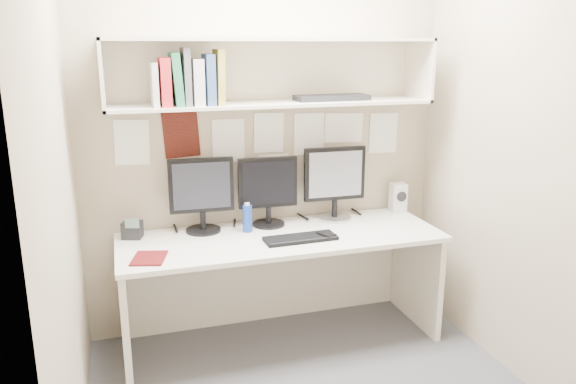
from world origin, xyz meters
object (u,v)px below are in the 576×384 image
object	(u,v)px
maroon_notebook	(149,258)
desk_phone	(132,230)
monitor_right	(335,181)
speaker	(398,197)
keyboard	(300,238)
desk	(281,288)
monitor_center	(268,188)
monitor_left	(202,192)

from	to	relation	value
maroon_notebook	desk_phone	distance (m)	0.40
monitor_right	speaker	bearing A→B (deg)	4.23
maroon_notebook	keyboard	bearing A→B (deg)	18.52
desk	desk_phone	bearing A→B (deg)	166.67
monitor_center	monitor_right	bearing A→B (deg)	2.55
monitor_right	desk_phone	size ratio (longest dim) A/B	3.54
speaker	desk_phone	bearing A→B (deg)	-173.71
maroon_notebook	monitor_left	bearing A→B (deg)	63.12
speaker	desk_phone	xyz separation A→B (m)	(-1.82, -0.03, -0.05)
monitor_right	speaker	distance (m)	0.52
monitor_right	maroon_notebook	world-z (taller)	monitor_right
monitor_right	desk_phone	xyz separation A→B (m)	(-1.33, -0.01, -0.21)
monitor_center	maroon_notebook	bearing A→B (deg)	-150.75
monitor_right	desk_phone	bearing A→B (deg)	-177.98
keyboard	monitor_left	bearing A→B (deg)	145.50
monitor_center	maroon_notebook	distance (m)	0.92
monitor_left	maroon_notebook	size ratio (longest dim) A/B	2.21
keyboard	desk	bearing A→B (deg)	121.57
keyboard	speaker	distance (m)	0.93
keyboard	speaker	bearing A→B (deg)	21.98
monitor_right	keyboard	distance (m)	0.56
monitor_left	monitor_right	bearing A→B (deg)	2.70
monitor_center	monitor_right	xyz separation A→B (m)	(0.46, -0.00, 0.02)
monitor_left	monitor_center	bearing A→B (deg)	2.71
monitor_center	speaker	distance (m)	0.97
desk	monitor_left	xyz separation A→B (m)	(-0.45, 0.22, 0.62)
monitor_right	keyboard	bearing A→B (deg)	-133.99
keyboard	speaker	world-z (taller)	speaker
keyboard	maroon_notebook	bearing A→B (deg)	-178.44
monitor_center	keyboard	bearing A→B (deg)	-70.21
monitor_left	monitor_center	size ratio (longest dim) A/B	1.05
monitor_left	maroon_notebook	distance (m)	0.59
monitor_center	keyboard	xyz separation A→B (m)	(0.11, -0.35, -0.24)
monitor_left	monitor_right	world-z (taller)	monitor_right
monitor_left	keyboard	world-z (taller)	monitor_left
monitor_center	monitor_right	size ratio (longest dim) A/B	0.92
desk_phone	monitor_center	bearing A→B (deg)	19.28
maroon_notebook	monitor_center	bearing A→B (deg)	42.06
speaker	desk_phone	distance (m)	1.82
desk	monitor_left	world-z (taller)	monitor_left
desk_phone	monitor_right	bearing A→B (deg)	19.07
keyboard	desk_phone	distance (m)	1.03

